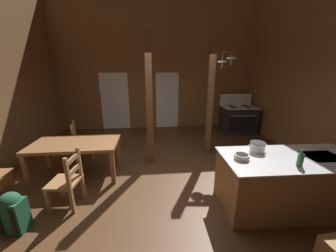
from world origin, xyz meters
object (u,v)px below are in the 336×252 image
ladderback_chair_near_window (81,141)px  stockpot_on_counter (257,147)px  dining_table (76,146)px  backpack (12,211)px  mixing_bowl_on_counter (242,157)px  ladderback_chair_by_post (67,181)px  stove_range (238,119)px  kitchen_island (288,182)px  bottle_tall_on_counter (300,160)px

ladderback_chair_near_window → stockpot_on_counter: 3.96m
dining_table → ladderback_chair_near_window: ladderback_chair_near_window is taller
backpack → mixing_bowl_on_counter: (3.26, 0.12, 0.61)m
ladderback_chair_by_post → mixing_bowl_on_counter: 2.77m
stove_range → backpack: (-4.98, -3.82, -0.17)m
ladderback_chair_near_window → backpack: size_ratio=1.59×
ladderback_chair_by_post → mixing_bowl_on_counter: mixing_bowl_on_counter is taller
kitchen_island → backpack: size_ratio=3.67×
stove_range → dining_table: bearing=-152.5°
dining_table → stockpot_on_counter: stockpot_on_counter is taller
ladderback_chair_by_post → stockpot_on_counter: size_ratio=3.06×
stove_range → backpack: bearing=-142.5°
kitchen_island → mixing_bowl_on_counter: size_ratio=9.99×
mixing_bowl_on_counter → bottle_tall_on_counter: bottle_tall_on_counter is taller
mixing_bowl_on_counter → stove_range: bearing=65.1°
stove_range → bottle_tall_on_counter: 4.14m
kitchen_island → ladderback_chair_by_post: 3.55m
dining_table → ladderback_chair_near_window: bearing=102.8°
kitchen_island → bottle_tall_on_counter: 0.61m
bottle_tall_on_counter → dining_table: bearing=156.3°
bottle_tall_on_counter → ladderback_chair_near_window: bearing=147.7°
dining_table → ladderback_chair_by_post: size_ratio=1.79×
kitchen_island → dining_table: (-3.72, 1.32, 0.21)m
stove_range → mixing_bowl_on_counter: stove_range is taller
dining_table → stockpot_on_counter: 3.45m
mixing_bowl_on_counter → bottle_tall_on_counter: bearing=-21.7°
ladderback_chair_by_post → kitchen_island: bearing=-5.9°
ladderback_chair_near_window → dining_table: bearing=-77.2°
mixing_bowl_on_counter → backpack: bearing=-178.0°
stove_range → ladderback_chair_near_window: (-4.80, -1.59, -0.03)m
ladderback_chair_by_post → backpack: size_ratio=1.59×
ladderback_chair_by_post → mixing_bowl_on_counter: size_ratio=4.35×
ladderback_chair_near_window → stove_range: bearing=18.4°
backpack → bottle_tall_on_counter: size_ratio=2.42×
kitchen_island → ladderback_chair_near_window: 4.44m
stove_range → backpack: 6.28m
dining_table → backpack: (-0.37, -1.42, -0.34)m
stove_range → dining_table: stove_range is taller
ladderback_chair_by_post → ladderback_chair_near_window: bearing=101.9°
stove_range → dining_table: 5.20m
ladderback_chair_by_post → backpack: (-0.56, -0.46, -0.14)m
stockpot_on_counter → bottle_tall_on_counter: (0.33, -0.51, 0.02)m
ladderback_chair_near_window → bottle_tall_on_counter: size_ratio=3.85×
ladderback_chair_near_window → mixing_bowl_on_counter: bearing=-34.4°
mixing_bowl_on_counter → dining_table: bearing=155.8°
mixing_bowl_on_counter → kitchen_island: bearing=-1.1°
kitchen_island → ladderback_chair_by_post: bearing=174.1°
backpack → dining_table: bearing=75.4°
stockpot_on_counter → mixing_bowl_on_counter: bearing=-148.2°
bottle_tall_on_counter → stockpot_on_counter: bearing=122.4°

